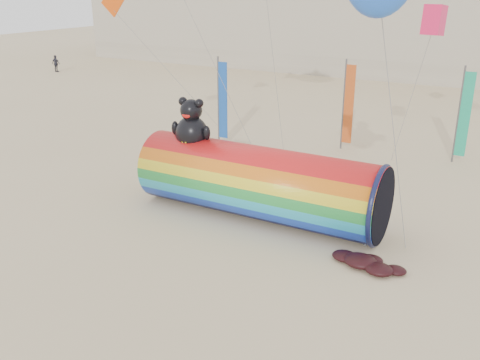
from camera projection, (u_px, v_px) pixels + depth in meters
The scene contains 5 objects.
ground at pixel (208, 252), 19.40m from camera, with size 160.00×160.00×0.00m, color #CCB58C.
windsock_assembly at pixel (259, 181), 21.87m from camera, with size 10.29×3.13×4.74m.
kite_handler at pixel (371, 223), 19.60m from camera, with size 0.66×0.43×1.80m, color #595C61.
fabric_bundle at pixel (366, 263), 18.31m from camera, with size 2.62×1.35×0.41m.
festival_banners at pixel (340, 106), 30.02m from camera, with size 13.59×3.28×5.20m.
Camera 1 is at (9.49, -14.48, 9.21)m, focal length 40.00 mm.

